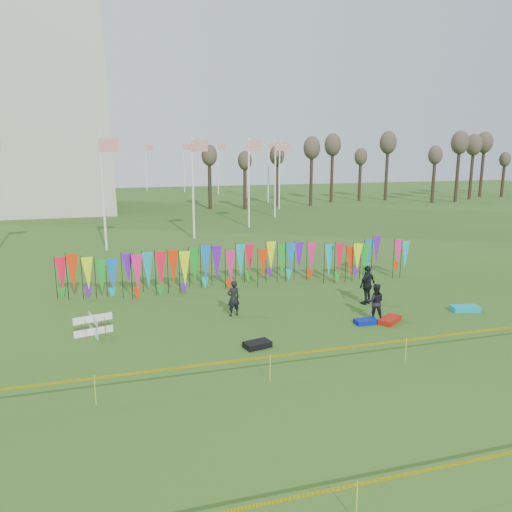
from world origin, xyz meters
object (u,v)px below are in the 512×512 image
object	(u,v)px
box_kite	(93,325)
person_mid	(375,302)
kite_bag_blue	(366,321)
kite_bag_teal	(465,309)
person_left	(233,298)
kite_bag_red	(390,320)
kite_bag_black	(257,344)
person_right	(367,285)

from	to	relation	value
box_kite	person_mid	distance (m)	11.42
kite_bag_blue	kite_bag_teal	size ratio (longest dim) A/B	0.78
kite_bag_blue	person_left	bearing A→B (deg)	153.05
kite_bag_red	kite_bag_black	world-z (taller)	kite_bag_black
person_mid	kite_bag_teal	distance (m)	4.50
person_right	kite_bag_red	world-z (taller)	person_right
person_left	person_mid	bearing A→B (deg)	147.12
person_left	person_mid	xyz separation A→B (m)	(5.57, -2.21, 0.00)
kite_bag_blue	kite_bag_black	bearing A→B (deg)	-167.26
box_kite	kite_bag_teal	world-z (taller)	box_kite
kite_bag_blue	kite_bag_teal	world-z (taller)	kite_bag_teal
person_mid	kite_bag_black	xyz separation A→B (m)	(-5.59, -1.45, -0.68)
person_left	kite_bag_black	bearing A→B (deg)	78.48
box_kite	person_left	xyz separation A→B (m)	(5.75, 0.74, 0.37)
person_left	kite_bag_teal	size ratio (longest dim) A/B	1.30
kite_bag_red	kite_bag_black	size ratio (longest dim) A/B	1.24
kite_bag_black	kite_bag_teal	size ratio (longest dim) A/B	0.79
person_mid	kite_bag_black	size ratio (longest dim) A/B	1.65
kite_bag_teal	person_left	bearing A→B (deg)	166.96
kite_bag_blue	kite_bag_teal	xyz separation A→B (m)	(5.03, 0.21, 0.02)
person_right	person_left	bearing A→B (deg)	-27.79
kite_bag_red	kite_bag_black	distance (m)	6.12
person_right	kite_bag_red	size ratio (longest dim) A/B	1.54
person_left	kite_bag_black	size ratio (longest dim) A/B	1.64
kite_bag_blue	kite_bag_black	distance (m)	5.14
kite_bag_blue	person_right	bearing A→B (deg)	60.74
kite_bag_blue	kite_bag_teal	bearing A→B (deg)	2.44
kite_bag_blue	kite_bag_black	size ratio (longest dim) A/B	0.98
box_kite	kite_bag_blue	size ratio (longest dim) A/B	0.89
kite_bag_teal	person_right	bearing A→B (deg)	149.39
kite_bag_red	person_mid	bearing A→B (deg)	134.36
kite_bag_red	kite_bag_teal	size ratio (longest dim) A/B	0.99
box_kite	person_right	xyz separation A→B (m)	(12.08, 0.60, 0.50)
person_left	person_right	bearing A→B (deg)	167.56
box_kite	kite_bag_teal	bearing A→B (deg)	-5.74
person_left	box_kite	bearing A→B (deg)	-3.88
person_left	kite_bag_black	xyz separation A→B (m)	(-0.02, -3.67, -0.67)
person_right	kite_bag_black	size ratio (longest dim) A/B	1.91
person_mid	kite_bag_black	world-z (taller)	person_mid
kite_bag_black	kite_bag_blue	bearing A→B (deg)	12.74
person_mid	kite_bag_teal	bearing A→B (deg)	-155.98
kite_bag_red	kite_bag_black	xyz separation A→B (m)	(-6.04, -0.99, 0.00)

